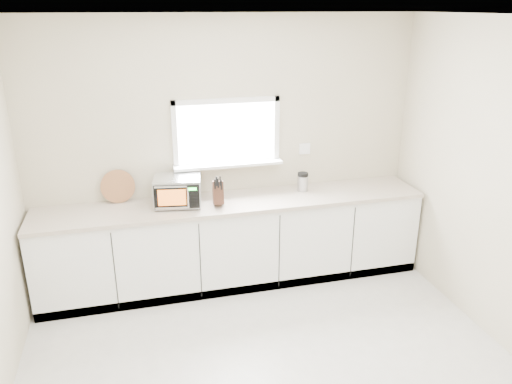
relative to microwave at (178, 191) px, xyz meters
name	(u,v)px	position (x,y,z in m)	size (l,w,h in m)	color
back_wall	(227,150)	(0.55, 0.28, 0.29)	(4.00, 0.17, 2.70)	beige
cabinets	(234,243)	(0.55, -0.01, -0.63)	(3.92, 0.60, 0.88)	white
countertop	(234,202)	(0.55, -0.02, -0.17)	(3.92, 0.64, 0.04)	beige
microwave	(178,191)	(0.00, 0.00, 0.00)	(0.49, 0.42, 0.29)	black
knife_block	(218,192)	(0.38, -0.10, -0.02)	(0.12, 0.22, 0.31)	#432418
cutting_board	(118,186)	(-0.56, 0.23, 0.02)	(0.33, 0.33, 0.02)	#A76740
coffee_grinder	(303,182)	(1.32, 0.08, -0.05)	(0.12, 0.12, 0.20)	#A9ABB0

